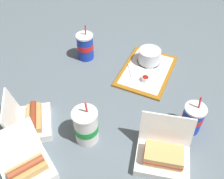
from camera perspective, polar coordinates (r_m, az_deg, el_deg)
ground_plane at (r=1.24m, az=1.60°, el=-2.80°), size 3.20×3.20×0.00m
food_tray at (r=1.40m, az=7.93°, el=4.23°), size 0.40×0.30×0.01m
cake_container at (r=1.43m, az=8.52°, el=7.45°), size 0.13×0.13×0.08m
ketchup_cup at (r=1.33m, az=7.61°, el=2.48°), size 0.04×0.04×0.02m
napkin_stack at (r=1.37m, az=9.39°, el=3.23°), size 0.11×0.11×0.00m
plastic_fork at (r=1.38m, az=4.28°, el=4.43°), size 0.11×0.05×0.00m
clamshell_hotdog_back at (r=1.17m, az=-17.71°, el=-6.78°), size 0.25×0.24×0.17m
clamshell_sandwich_right at (r=1.03m, az=11.53°, el=-14.66°), size 0.20×0.23×0.18m
clamshell_hotdog_left at (r=1.04m, az=-18.80°, el=-16.81°), size 0.27×0.28×0.17m
soda_cup_back at (r=1.05m, az=-5.96°, el=-8.32°), size 0.11×0.11×0.23m
soda_cup_center at (r=1.13m, az=17.91°, el=-6.27°), size 0.09×0.09×0.20m
soda_cup_left at (r=1.45m, az=-6.13°, el=9.78°), size 0.10×0.10×0.21m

